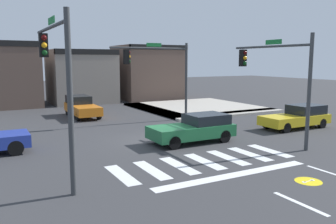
{
  "coord_description": "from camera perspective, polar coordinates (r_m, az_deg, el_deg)",
  "views": [
    {
      "loc": [
        -8.16,
        -16.35,
        4.2
      ],
      "look_at": [
        1.03,
        0.62,
        1.37
      ],
      "focal_mm": 37.61,
      "sensor_mm": 36.0,
      "label": 1
    }
  ],
  "objects": [
    {
      "name": "ground_plane",
      "position": [
        18.75,
        -1.88,
        -4.6
      ],
      "size": [
        120.0,
        120.0,
        0.0
      ],
      "primitive_type": "plane",
      "color": "#353538"
    },
    {
      "name": "traffic_signal_northeast",
      "position": [
        24.08,
        -1.33,
        7.4
      ],
      "size": [
        5.73,
        0.32,
        5.41
      ],
      "rotation": [
        0.0,
        0.0,
        3.14
      ],
      "color": "#383A3D",
      "rests_on": "ground_plane"
    },
    {
      "name": "storefront_row",
      "position": [
        36.52,
        -14.47,
        5.98
      ],
      "size": [
        21.73,
        6.42,
        5.86
      ],
      "color": "brown",
      "rests_on": "ground_plane"
    },
    {
      "name": "car_yellow",
      "position": [
        23.46,
        20.3,
        -0.73
      ],
      "size": [
        4.57,
        1.79,
        1.43
      ],
      "rotation": [
        0.0,
        0.0,
        3.14
      ],
      "color": "gold",
      "rests_on": "ground_plane"
    },
    {
      "name": "curb_corner_northeast",
      "position": [
        30.96,
        4.39,
        0.67
      ],
      "size": [
        10.0,
        10.6,
        0.15
      ],
      "color": "#B2AA9E",
      "rests_on": "ground_plane"
    },
    {
      "name": "car_green",
      "position": [
        18.26,
        4.4,
        -2.64
      ],
      "size": [
        4.38,
        1.9,
        1.43
      ],
      "rotation": [
        0.0,
        0.0,
        3.14
      ],
      "color": "#1E6638",
      "rests_on": "ground_plane"
    },
    {
      "name": "crosswalk_near",
      "position": [
        14.99,
        5.92,
        -7.95
      ],
      "size": [
        7.92,
        2.57,
        0.01
      ],
      "color": "silver",
      "rests_on": "ground_plane"
    },
    {
      "name": "car_orange",
      "position": [
        27.24,
        -13.86,
        0.89
      ],
      "size": [
        1.73,
        4.59,
        1.52
      ],
      "rotation": [
        0.0,
        0.0,
        -1.57
      ],
      "color": "orange",
      "rests_on": "ground_plane"
    },
    {
      "name": "traffic_signal_southeast",
      "position": [
        18.85,
        17.13,
        6.57
      ],
      "size": [
        0.32,
        5.36,
        5.45
      ],
      "rotation": [
        0.0,
        0.0,
        1.57
      ],
      "color": "#383A3D",
      "rests_on": "ground_plane"
    },
    {
      "name": "traffic_signal_southwest",
      "position": [
        12.9,
        -17.7,
        7.2
      ],
      "size": [
        0.32,
        5.4,
        5.75
      ],
      "rotation": [
        0.0,
        0.0,
        1.57
      ],
      "color": "#383A3D",
      "rests_on": "ground_plane"
    },
    {
      "name": "bike_detector_marking",
      "position": [
        13.5,
        21.79,
        -10.37
      ],
      "size": [
        0.94,
        0.94,
        0.01
      ],
      "color": "yellow",
      "rests_on": "ground_plane"
    }
  ]
}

